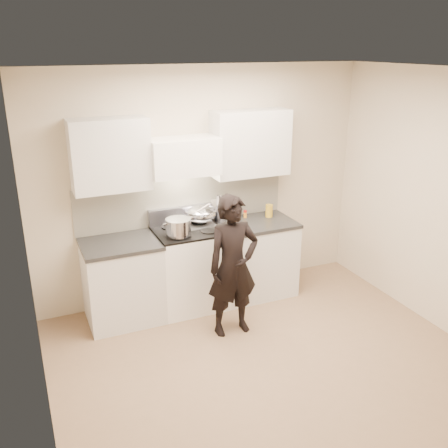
% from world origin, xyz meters
% --- Properties ---
extents(ground_plane, '(4.00, 4.00, 0.00)m').
position_xyz_m(ground_plane, '(0.00, 0.00, 0.00)').
color(ground_plane, '#82664D').
extents(room_shell, '(4.04, 3.54, 2.70)m').
position_xyz_m(room_shell, '(-0.06, 0.37, 1.60)').
color(room_shell, '#C1B6A0').
rests_on(room_shell, ground).
extents(stove, '(0.76, 0.65, 0.96)m').
position_xyz_m(stove, '(-0.30, 1.42, 0.47)').
color(stove, white).
rests_on(stove, ground).
extents(counter_right, '(0.92, 0.67, 0.92)m').
position_xyz_m(counter_right, '(0.53, 1.43, 0.46)').
color(counter_right, silver).
rests_on(counter_right, ground).
extents(counter_left, '(0.82, 0.67, 0.92)m').
position_xyz_m(counter_left, '(-1.08, 1.43, 0.46)').
color(counter_left, silver).
rests_on(counter_left, ground).
extents(wok, '(0.37, 0.44, 0.30)m').
position_xyz_m(wok, '(-0.10, 1.57, 1.06)').
color(wok, silver).
rests_on(wok, stove).
extents(stock_pot, '(0.38, 0.34, 0.18)m').
position_xyz_m(stock_pot, '(-0.47, 1.28, 1.05)').
color(stock_pot, silver).
rests_on(stock_pot, stove).
extents(utensil_crock, '(0.12, 0.12, 0.32)m').
position_xyz_m(utensil_crock, '(0.15, 1.60, 1.02)').
color(utensil_crock, '#A1A3B8').
rests_on(utensil_crock, counter_right).
extents(spice_jar, '(0.04, 0.04, 0.09)m').
position_xyz_m(spice_jar, '(0.49, 1.61, 0.97)').
color(spice_jar, orange).
rests_on(spice_jar, counter_right).
extents(oil_glass, '(0.09, 0.09, 0.15)m').
position_xyz_m(oil_glass, '(0.77, 1.52, 1.00)').
color(oil_glass, gold).
rests_on(oil_glass, counter_right).
extents(person, '(0.55, 0.36, 1.51)m').
position_xyz_m(person, '(-0.08, 0.72, 0.76)').
color(person, black).
rests_on(person, ground).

